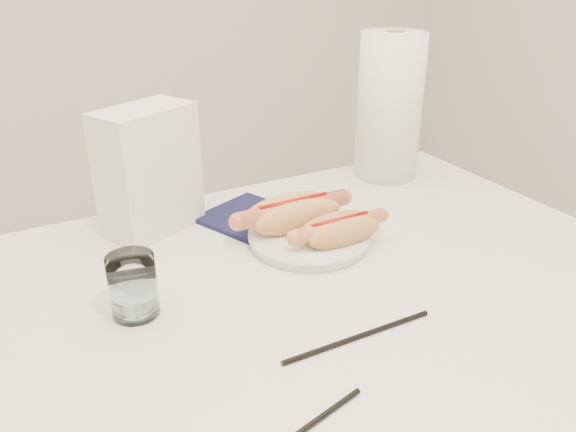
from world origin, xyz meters
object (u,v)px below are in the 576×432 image
water_glass (133,286)px  napkin_box (149,171)px  hotdog_left (293,214)px  hotdog_right (339,230)px  table (274,337)px  plate (309,239)px  paper_towel_roll (389,107)px

water_glass → napkin_box: napkin_box is taller
hotdog_left → hotdog_right: size_ratio=1.21×
table → plate: 0.19m
hotdog_left → water_glass: water_glass is taller
water_glass → hotdog_left: bearing=18.5°
hotdog_left → napkin_box: bearing=143.7°
hotdog_right → paper_towel_roll: (0.27, 0.24, 0.11)m
water_glass → napkin_box: bearing=68.2°
hotdog_right → water_glass: bearing=-177.8°
plate → hotdog_right: size_ratio=1.16×
napkin_box → paper_towel_roll: (0.51, 0.02, 0.04)m
table → napkin_box: bearing=104.5°
hotdog_right → paper_towel_roll: 0.38m
hotdog_right → napkin_box: bearing=136.1°
napkin_box → paper_towel_roll: size_ratio=0.72×
hotdog_left → water_glass: bearing=-162.1°
plate → water_glass: 0.31m
plate → water_glass: (-0.30, -0.06, 0.04)m
table → napkin_box: 0.35m
water_glass → paper_towel_roll: paper_towel_roll is taller
hotdog_right → napkin_box: napkin_box is taller
table → paper_towel_roll: (0.43, 0.32, 0.21)m
table → hotdog_right: 0.20m
water_glass → paper_towel_roll: (0.60, 0.26, 0.10)m
plate → napkin_box: (-0.21, 0.18, 0.10)m
table → hotdog_left: bearing=53.6°
table → plate: plate is taller
napkin_box → paper_towel_roll: 0.51m
table → hotdog_right: size_ratio=7.25×
table → plate: (0.13, 0.12, 0.07)m
hotdog_right → water_glass: (-0.33, -0.02, 0.01)m
table → water_glass: (-0.17, 0.06, 0.10)m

